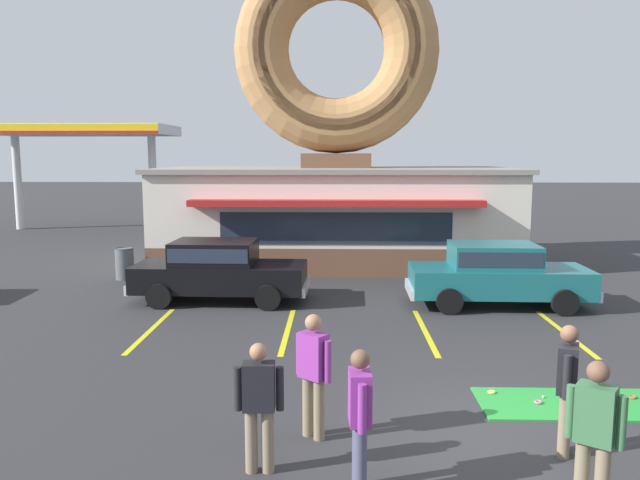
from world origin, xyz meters
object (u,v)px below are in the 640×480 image
object	(u,v)px
car_teal	(497,272)
pedestrian_blue_sweater_man	(594,432)
pedestrian_hooded_kid	(259,402)
trash_bin	(125,263)
pedestrian_leather_jacket_man	(360,414)
golf_ball	(543,397)
pedestrian_clipboard_woman	(567,384)
car_black	(218,268)
pedestrian_beanie_man	(313,370)

from	to	relation	value
car_teal	pedestrian_blue_sweater_man	xyz separation A→B (m)	(-1.37, -9.36, 0.09)
pedestrian_hooded_kid	trash_bin	bearing A→B (deg)	115.64
car_teal	pedestrian_hooded_kid	distance (m)	9.83
pedestrian_leather_jacket_man	pedestrian_blue_sweater_man	bearing A→B (deg)	-11.13
golf_ball	pedestrian_leather_jacket_man	xyz separation A→B (m)	(-2.98, -2.75, 0.87)
trash_bin	pedestrian_clipboard_woman	bearing A→B (deg)	-49.72
golf_ball	trash_bin	world-z (taller)	trash_bin
pedestrian_hooded_kid	pedestrian_clipboard_woman	xyz separation A→B (m)	(3.83, 0.54, 0.06)
pedestrian_hooded_kid	pedestrian_clipboard_woman	bearing A→B (deg)	8.06
car_black	pedestrian_clipboard_woman	distance (m)	10.22
car_teal	pedestrian_hooded_kid	bearing A→B (deg)	-120.36
golf_ball	pedestrian_leather_jacket_man	bearing A→B (deg)	-137.34
pedestrian_blue_sweater_man	pedestrian_leather_jacket_man	distance (m)	2.46
pedestrian_leather_jacket_man	trash_bin	xyz separation A→B (m)	(-6.78, 12.07, -0.43)
golf_ball	pedestrian_leather_jacket_man	size ratio (longest dim) A/B	0.03
pedestrian_blue_sweater_man	trash_bin	bearing A→B (deg)	126.23
golf_ball	car_teal	xyz separation A→B (m)	(0.80, 6.14, 0.82)
pedestrian_beanie_man	pedestrian_leather_jacket_man	bearing A→B (deg)	-67.17
pedestrian_blue_sweater_man	pedestrian_beanie_man	size ratio (longest dim) A/B	1.00
car_black	pedestrian_beanie_man	size ratio (longest dim) A/B	2.69
golf_ball	car_black	world-z (taller)	car_black
pedestrian_hooded_kid	pedestrian_beanie_man	bearing A→B (deg)	57.04
pedestrian_blue_sweater_man	pedestrian_leather_jacket_man	world-z (taller)	pedestrian_blue_sweater_man
pedestrian_blue_sweater_man	pedestrian_clipboard_woman	distance (m)	1.44
pedestrian_blue_sweater_man	pedestrian_hooded_kid	distance (m)	3.70
car_teal	pedestrian_blue_sweater_man	distance (m)	9.46
golf_ball	trash_bin	distance (m)	13.51
pedestrian_clipboard_woman	car_black	bearing A→B (deg)	125.84
car_teal	pedestrian_leather_jacket_man	distance (m)	9.66
pedestrian_beanie_man	trash_bin	world-z (taller)	pedestrian_beanie_man
pedestrian_beanie_man	trash_bin	distance (m)	12.40
pedestrian_leather_jacket_man	car_teal	bearing A→B (deg)	66.95
pedestrian_hooded_kid	trash_bin	size ratio (longest dim) A/B	1.65
pedestrian_clipboard_woman	car_teal	bearing A→B (deg)	81.85
golf_ball	pedestrian_hooded_kid	bearing A→B (deg)	-150.68
pedestrian_hooded_kid	pedestrian_clipboard_woman	distance (m)	3.87
car_teal	pedestrian_leather_jacket_man	xyz separation A→B (m)	(-3.78, -8.89, 0.05)
car_black	car_teal	xyz separation A→B (m)	(7.12, -0.34, 0.00)
pedestrian_blue_sweater_man	pedestrian_clipboard_woman	xyz separation A→B (m)	(0.23, 1.42, -0.01)
pedestrian_beanie_man	pedestrian_clipboard_woman	bearing A→B (deg)	-7.18
car_black	pedestrian_clipboard_woman	world-z (taller)	pedestrian_clipboard_woman
pedestrian_hooded_kid	pedestrian_leather_jacket_man	bearing A→B (deg)	-18.98
pedestrian_hooded_kid	pedestrian_leather_jacket_man	distance (m)	1.25
car_teal	pedestrian_hooded_kid	xyz separation A→B (m)	(-4.97, -8.48, 0.01)
car_black	pedestrian_leather_jacket_man	world-z (taller)	pedestrian_leather_jacket_man
pedestrian_hooded_kid	pedestrian_blue_sweater_man	bearing A→B (deg)	-13.78
pedestrian_beanie_man	pedestrian_blue_sweater_man	bearing A→B (deg)	-31.52
car_black	pedestrian_hooded_kid	world-z (taller)	pedestrian_hooded_kid
car_black	car_teal	bearing A→B (deg)	-2.77
pedestrian_leather_jacket_man	golf_ball	bearing A→B (deg)	42.66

